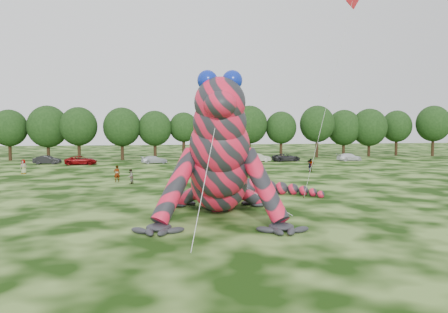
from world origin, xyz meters
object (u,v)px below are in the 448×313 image
tree_15 (369,133)px  car_7 (349,157)px  tree_4 (10,135)px  tree_17 (433,131)px  spectator_2 (309,166)px  car_5 (257,158)px  spectator_1 (130,176)px  tree_13 (317,131)px  tree_12 (281,134)px  car_4 (193,160)px  tree_7 (122,134)px  car_1 (47,160)px  tree_14 (344,133)px  tree_5 (48,133)px  spectator_0 (117,174)px  tree_11 (249,132)px  tree_10 (216,131)px  tree_9 (184,136)px  car_2 (81,160)px  spectator_4 (24,167)px  car_3 (154,160)px  tree_16 (396,133)px  spectator_3 (311,165)px  inflatable_gecko (219,145)px  tree_8 (155,135)px  flying_kite (349,15)px  tree_6 (79,134)px  spectator_5 (238,179)px  car_6 (286,157)px

tree_15 → car_7: 13.99m
tree_4 → tree_17: 81.62m
tree_15 → spectator_2: 34.71m
car_5 → spectator_1: 32.33m
tree_13 → spectator_1: size_ratio=6.47×
tree_12 → car_4: tree_12 is taller
tree_7 → car_1: 13.99m
tree_14 → spectator_2: (-17.57, -27.00, -3.92)m
tree_5 → spectator_0: 36.78m
car_1 → car_5: (34.42, -1.51, 0.05)m
spectator_2 → tree_11: bearing=-141.5°
tree_10 → tree_12: (12.62, -0.84, -0.77)m
tree_9 → spectator_0: 34.22m
car_2 → car_7: (45.45, 0.14, -0.03)m
tree_10 → spectator_4: (-28.63, -23.23, -4.33)m
tree_13 → car_3: tree_13 is taller
tree_10 → car_4: 14.15m
tree_16 → car_4: size_ratio=2.56×
tree_15 → spectator_3: tree_15 is taller
inflatable_gecko → tree_7: (-9.67, 49.75, -0.04)m
tree_5 → car_4: tree_5 is taller
car_4 → spectator_3: bearing=-131.9°
tree_8 → tree_17: (56.17, -0.32, 0.68)m
tree_14 → spectator_0: tree_14 is taller
tree_16 → tree_4: bearing=-179.5°
tree_5 → car_7: 53.83m
flying_kite → tree_6: (-27.63, 48.17, -9.96)m
tree_14 → tree_9: bearing=-177.6°
tree_4 → car_3: bearing=-22.6°
tree_10 → tree_12: size_ratio=1.17×
tree_15 → car_4: (-36.73, -11.32, -4.19)m
tree_15 → spectator_5: 52.98m
car_1 → inflatable_gecko: bearing=-145.2°
tree_16 → spectator_5: bearing=-135.8°
tree_6 → car_7: 48.04m
inflatable_gecko → tree_5: size_ratio=1.95×
tree_8 → spectator_0: size_ratio=4.85×
tree_8 → car_6: (22.39, -8.32, -3.79)m
tree_5 → spectator_1: 38.92m
flying_kite → spectator_5: 18.30m
car_3 → spectator_0: (-4.36, -23.48, 0.30)m
tree_12 → spectator_2: tree_12 is taller
tree_13 → car_2: 44.31m
tree_4 → tree_13: size_ratio=0.89×
spectator_0 → car_3: bearing=-119.7°
tree_11 → tree_16: tree_11 is taller
tree_8 → car_7: bearing=-15.1°
tree_4 → car_7: bearing=-10.4°
spectator_3 → spectator_2: bearing=31.3°
tree_14 → car_6: (-15.29, -10.06, -4.02)m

